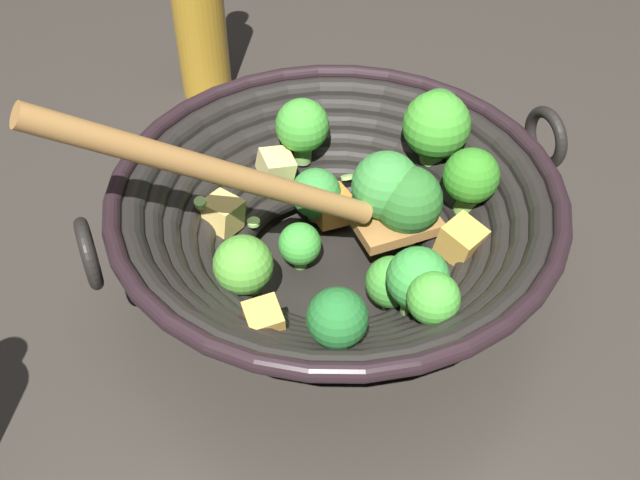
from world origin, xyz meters
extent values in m
plane|color=#332D28|center=(0.00, 0.00, 0.00)|extent=(4.00, 4.00, 0.00)
cylinder|color=black|center=(0.00, 0.00, 0.01)|extent=(0.15, 0.15, 0.01)
torus|color=black|center=(0.00, 0.00, 0.02)|extent=(0.19, 0.19, 0.02)
torus|color=black|center=(0.00, 0.00, 0.03)|extent=(0.22, 0.22, 0.02)
torus|color=black|center=(0.00, 0.00, 0.04)|extent=(0.24, 0.24, 0.02)
torus|color=black|center=(0.00, 0.00, 0.05)|extent=(0.27, 0.27, 0.02)
torus|color=black|center=(0.00, 0.00, 0.06)|extent=(0.29, 0.29, 0.02)
torus|color=black|center=(0.00, 0.00, 0.07)|extent=(0.32, 0.32, 0.02)
torus|color=black|center=(0.00, 0.00, 0.08)|extent=(0.34, 0.34, 0.02)
torus|color=black|center=(0.00, 0.00, 0.09)|extent=(0.36, 0.36, 0.01)
torus|color=black|center=(-0.02, 0.19, 0.09)|extent=(0.05, 0.01, 0.05)
torus|color=black|center=(0.02, -0.19, 0.09)|extent=(0.05, 0.01, 0.05)
cylinder|color=#70AE3C|center=(-0.12, -0.03, 0.06)|extent=(0.02, 0.02, 0.02)
sphere|color=green|center=(-0.12, -0.03, 0.08)|extent=(0.04, 0.04, 0.04)
cylinder|color=#68AC4B|center=(0.02, -0.05, 0.03)|extent=(0.03, 0.03, 0.02)
sphere|color=#3A8B3B|center=(0.02, -0.05, 0.07)|extent=(0.06, 0.06, 0.06)
cylinder|color=#7DAE5C|center=(0.10, 0.00, 0.06)|extent=(0.02, 0.02, 0.02)
sphere|color=green|center=(0.10, 0.00, 0.09)|extent=(0.05, 0.05, 0.05)
cylinder|color=#679249|center=(0.06, 0.00, 0.02)|extent=(0.02, 0.02, 0.01)
sphere|color=#368738|center=(0.06, 0.00, 0.04)|extent=(0.04, 0.04, 0.04)
cylinder|color=#83B945|center=(0.07, -0.11, 0.08)|extent=(0.02, 0.02, 0.02)
sphere|color=#2F7C2C|center=(0.07, -0.11, 0.10)|extent=(0.04, 0.04, 0.04)
cylinder|color=#81B950|center=(-0.01, -0.11, 0.06)|extent=(0.03, 0.03, 0.02)
sphere|color=#328521|center=(-0.01, -0.11, 0.09)|extent=(0.05, 0.05, 0.05)
cylinder|color=#7AB850|center=(0.06, -0.11, 0.06)|extent=(0.03, 0.03, 0.01)
sphere|color=green|center=(0.06, -0.11, 0.09)|extent=(0.06, 0.06, 0.06)
cylinder|color=#81BF56|center=(-0.06, -0.03, 0.02)|extent=(0.02, 0.02, 0.01)
sphere|color=#3E9031|center=(-0.06, -0.03, 0.04)|extent=(0.04, 0.04, 0.04)
cylinder|color=#77B447|center=(0.01, -0.06, 0.03)|extent=(0.03, 0.03, 0.02)
sphere|color=#2C6C29|center=(0.01, -0.06, 0.06)|extent=(0.06, 0.06, 0.06)
cylinder|color=#599035|center=(0.01, 0.03, 0.02)|extent=(0.01, 0.02, 0.01)
sphere|color=green|center=(0.01, 0.03, 0.04)|extent=(0.04, 0.04, 0.04)
cylinder|color=#7AAE4F|center=(-0.09, -0.03, 0.05)|extent=(0.03, 0.03, 0.02)
sphere|color=green|center=(-0.09, -0.03, 0.08)|extent=(0.05, 0.05, 0.05)
cylinder|color=#72AC4B|center=(-0.13, 0.04, 0.08)|extent=(0.02, 0.03, 0.01)
sphere|color=#226D2C|center=(-0.13, 0.04, 0.10)|extent=(0.04, 0.04, 0.04)
cylinder|color=olive|center=(-0.03, 0.08, 0.03)|extent=(0.03, 0.03, 0.02)
sphere|color=#55A536|center=(-0.03, 0.08, 0.06)|extent=(0.05, 0.05, 0.05)
cube|color=gold|center=(-0.09, 0.08, 0.06)|extent=(0.03, 0.03, 0.03)
cube|color=gold|center=(-0.04, -0.09, 0.06)|extent=(0.04, 0.04, 0.03)
cube|color=#D4C276|center=(0.09, 0.03, 0.06)|extent=(0.03, 0.03, 0.03)
cube|color=#C97E2E|center=(0.05, -0.01, 0.03)|extent=(0.04, 0.03, 0.03)
cube|color=#DEBC62|center=(0.05, 0.09, 0.05)|extent=(0.04, 0.04, 0.03)
cylinder|color=#99D166|center=(0.07, -0.03, 0.05)|extent=(0.01, 0.01, 0.01)
cylinder|color=#99D166|center=(0.05, 0.10, 0.07)|extent=(0.01, 0.01, 0.01)
cylinder|color=#6BC651|center=(0.01, 0.03, 0.03)|extent=(0.02, 0.02, 0.01)
cylinder|color=#6BC651|center=(0.13, -0.01, 0.07)|extent=(0.01, 0.01, 0.01)
cylinder|color=#99D166|center=(0.05, 0.06, 0.04)|extent=(0.01, 0.01, 0.00)
cube|color=#9E6B38|center=(0.01, -0.05, 0.04)|extent=(0.06, 0.07, 0.01)
cylinder|color=#A4733C|center=(-0.01, 0.09, 0.14)|extent=(0.04, 0.24, 0.17)
cylinder|color=#AD7F23|center=(0.32, 0.06, 0.10)|extent=(0.06, 0.06, 0.20)
camera|label=1|loc=(-0.43, 0.14, 0.48)|focal=42.42mm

